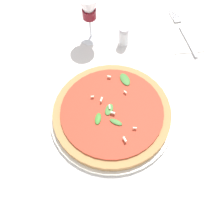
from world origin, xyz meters
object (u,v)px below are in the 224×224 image
object	(u,v)px
pizza_arugula_main	(112,114)
fork	(184,32)
shaker_pepper	(124,36)
wine_glass	(89,9)

from	to	relation	value
pizza_arugula_main	fork	size ratio (longest dim) A/B	1.67
shaker_pepper	wine_glass	bearing A→B (deg)	81.30
wine_glass	fork	bearing A→B (deg)	-81.12
wine_glass	shaker_pepper	distance (m)	0.14
fork	shaker_pepper	xyz separation A→B (m)	(-0.06, 0.20, 0.03)
shaker_pepper	pizza_arugula_main	bearing A→B (deg)	179.09
pizza_arugula_main	shaker_pepper	size ratio (longest dim) A/B	5.20
pizza_arugula_main	shaker_pepper	xyz separation A→B (m)	(0.28, -0.00, 0.02)
fork	wine_glass	bearing A→B (deg)	76.12
pizza_arugula_main	wine_glass	size ratio (longest dim) A/B	2.08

